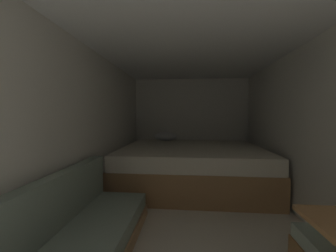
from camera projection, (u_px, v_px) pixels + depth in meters
The scene contains 6 objects.
ground_plane at pixel (193, 226), 2.35m from camera, with size 6.98×6.98×0.00m, color beige.
wall_back at pixel (191, 124), 4.80m from camera, with size 2.66×0.05×2.09m, color silver.
wall_left at pixel (82, 133), 2.42m from camera, with size 0.05×4.98×2.09m, color silver.
wall_right at pixel (319, 135), 2.18m from camera, with size 0.05×4.98×2.09m, color silver.
ceiling_slab at pixel (195, 36), 2.25m from camera, with size 2.66×4.98×0.05m, color white.
bed at pixel (191, 165), 3.75m from camera, with size 2.44×2.06×0.89m.
Camera 1 is at (-0.07, -0.26, 1.25)m, focal length 22.24 mm.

